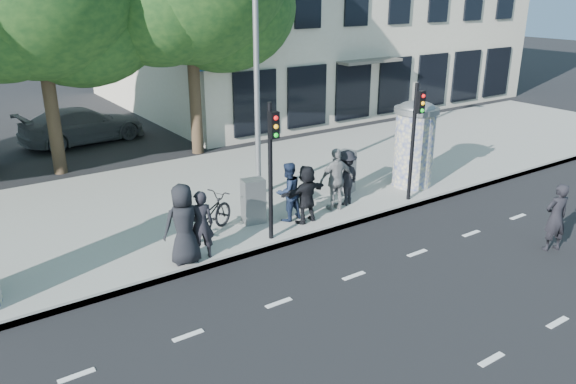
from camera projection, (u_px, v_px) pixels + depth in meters
ground at (399, 304)px, 11.34m from camera, size 120.00×120.00×0.00m
sidewalk at (223, 194)px, 17.11m from camera, size 40.00×8.00×0.15m
curb at (298, 239)px, 14.06m from camera, size 40.00×0.10×0.16m
lane_dash_near at (491, 359)px, 9.63m from camera, size 32.00×0.12×0.01m
lane_dash_far at (354, 276)px, 12.42m from camera, size 32.00×0.12×0.01m
ad_column_right at (414, 142)px, 17.21m from camera, size 1.36×1.36×2.65m
traffic_pole_near at (272, 158)px, 13.18m from camera, size 0.22×0.31×3.40m
traffic_pole_far at (415, 130)px, 15.73m from camera, size 0.22×0.31×3.40m
street_lamp at (257, 35)px, 15.24m from camera, size 0.25×0.93×8.00m
ped_a at (184, 224)px, 12.41m from camera, size 0.96×0.67×1.86m
ped_b at (201, 225)px, 12.67m from camera, size 0.68×0.54×1.63m
ped_c at (288, 192)px, 14.77m from camera, size 0.85×0.71×1.59m
ped_d at (346, 178)px, 15.86m from camera, size 1.16×0.88×1.59m
ped_e at (336, 180)px, 15.43m from camera, size 1.10×0.72×1.77m
ped_f at (306, 194)px, 14.65m from camera, size 1.49×0.66×1.56m
man_road at (556, 217)px, 13.38m from camera, size 0.71×0.57×1.70m
bicycle at (207, 216)px, 13.94m from camera, size 1.48×2.03×1.02m
cabinet_left at (253, 201)px, 14.68m from camera, size 0.64×0.51×1.20m
cabinet_right at (345, 172)px, 16.84m from camera, size 0.73×0.63×1.28m
car_right at (83, 125)px, 22.85m from camera, size 2.63×5.16×1.44m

